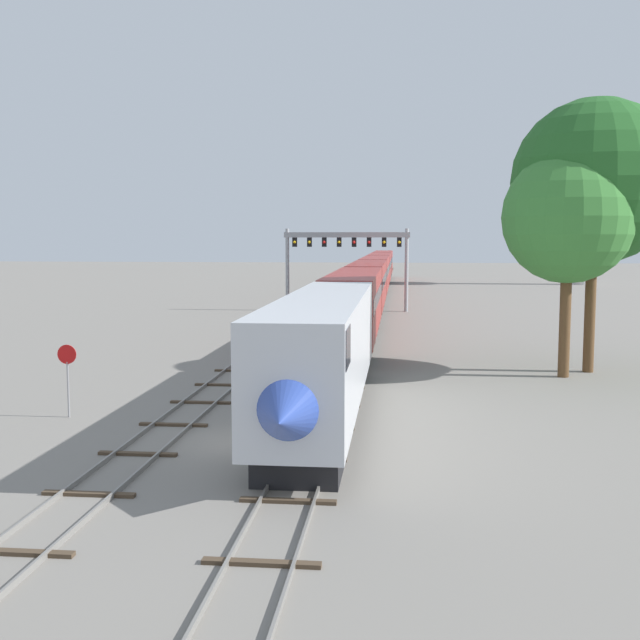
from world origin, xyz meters
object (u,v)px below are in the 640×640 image
passenger_train (372,280)px  trackside_tree_mid (568,218)px  stop_sign (67,370)px  water_tower (585,170)px  signal_gantry (347,250)px  trackside_tree_left (595,182)px

passenger_train → trackside_tree_mid: trackside_tree_mid is taller
stop_sign → trackside_tree_mid: bearing=27.8°
water_tower → signal_gantry: bearing=-124.7°
trackside_tree_mid → stop_sign: bearing=-152.2°
signal_gantry → trackside_tree_left: trackside_tree_left is taller
passenger_train → trackside_tree_mid: bearing=-74.9°
passenger_train → trackside_tree_mid: (11.20, -41.53, 5.39)m
stop_sign → trackside_tree_mid: trackside_tree_mid is taller
trackside_tree_left → trackside_tree_mid: (-1.60, -1.67, -1.87)m
trackside_tree_left → passenger_train: bearing=107.8°
trackside_tree_mid → signal_gantry: bearing=111.1°
stop_sign → trackside_tree_left: trackside_tree_left is taller
water_tower → stop_sign: 102.72m
stop_sign → trackside_tree_mid: size_ratio=0.25×
stop_sign → trackside_tree_mid: (21.20, 11.19, 6.13)m
water_tower → trackside_tree_mid: 84.72m
stop_sign → signal_gantry: bearing=80.4°
trackside_tree_left → stop_sign: bearing=-150.6°
trackside_tree_mid → passenger_train: bearing=105.1°
signal_gantry → trackside_tree_left: bearing=-65.6°
trackside_tree_left → trackside_tree_mid: 2.97m
trackside_tree_left → trackside_tree_mid: trackside_tree_left is taller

